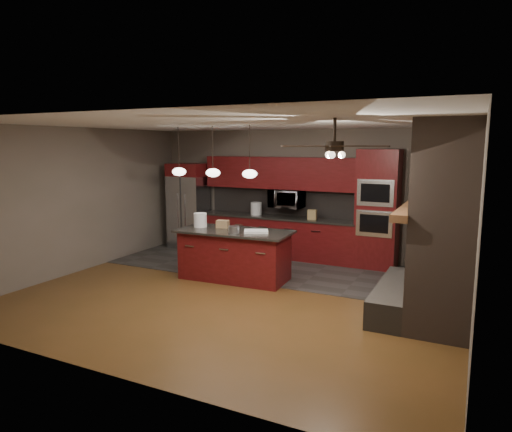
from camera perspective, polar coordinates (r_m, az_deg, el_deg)
The scene contains 22 objects.
ground at distance 7.72m, azimuth -2.12°, elevation -9.73°, with size 7.00×7.00×0.00m, color brown.
ceiling at distance 7.32m, azimuth -2.25°, elevation 11.50°, with size 7.00×6.00×0.02m, color white.
back_wall at distance 10.12m, azimuth 5.86°, elevation 2.81°, with size 7.00×0.02×2.80m, color #6C5F56.
right_wall at distance 6.54m, azimuth 26.00°, elevation -1.40°, with size 0.02×6.00×2.80m, color #6C5F56.
left_wall at distance 9.54m, azimuth -21.07°, elevation 1.89°, with size 0.02×6.00×2.80m, color #6C5F56.
slate_tile_patch at distance 9.28m, azimuth 3.15°, elevation -6.50°, with size 7.00×2.40×0.01m, color #373432.
fireplace_column at distance 6.96m, azimuth 22.15°, elevation -1.44°, with size 1.30×2.10×2.80m.
back_cabinetry at distance 10.12m, azimuth 2.79°, elevation -0.04°, with size 3.59×0.64×2.20m.
oven_tower at distance 9.40m, azimuth 14.96°, elevation 0.80°, with size 0.80×0.63×2.38m.
microwave at distance 10.00m, azimuth 3.87°, elevation 2.18°, with size 0.73×0.41×0.50m, color silver.
refrigerator at distance 11.08m, azimuth -8.31°, elevation 1.28°, with size 0.86×0.75×2.03m.
kitchen_island at distance 8.43m, azimuth -2.72°, elevation -4.84°, with size 2.13×1.04×0.92m.
white_bucket at distance 8.71m, azimuth -6.98°, elevation -0.50°, with size 0.25×0.25×0.27m, color white.
paint_can at distance 8.06m, azimuth -2.78°, elevation -1.71°, with size 0.19×0.19×0.13m, color #AAAAAF.
paint_tray at distance 8.12m, azimuth 0.02°, elevation -1.93°, with size 0.42×0.30×0.04m, color white.
cardboard_box at distance 8.59m, azimuth -4.18°, elevation -1.01°, with size 0.22×0.16×0.14m, color #97754D.
counter_bucket at distance 10.28m, azimuth 0.02°, elevation 0.93°, with size 0.25×0.25×0.28m, color silver.
counter_box at distance 9.73m, azimuth 7.05°, elevation 0.17°, with size 0.18×0.14×0.20m, color #A58955.
pendant_left at distance 8.80m, azimuth -9.59°, elevation 5.51°, with size 0.26×0.26×0.92m.
pendant_center at distance 8.39m, azimuth -5.39°, elevation 5.43°, with size 0.26×0.26×0.92m.
pendant_right at distance 8.02m, azimuth -0.79°, elevation 5.32°, with size 0.26×0.26×0.92m.
ceiling_fan at distance 5.89m, azimuth 9.76°, elevation 8.68°, with size 1.27×1.33×0.41m.
Camera 1 is at (3.45, -6.45, 2.47)m, focal length 32.00 mm.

